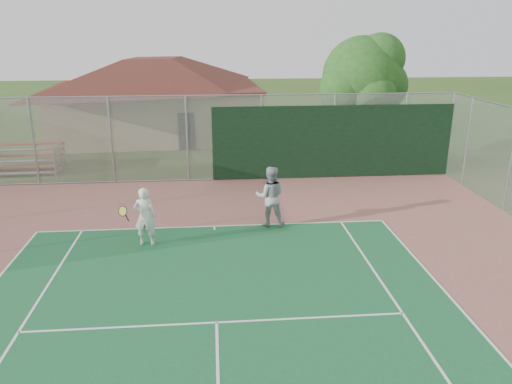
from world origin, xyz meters
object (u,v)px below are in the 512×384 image
Objects in this scene: bleachers at (25,158)px; tree at (364,79)px; clubhouse at (155,90)px; player_grey_back at (270,197)px; player_white_front at (145,217)px.

bleachers is 15.36m from tree.
player_grey_back is at bearing -73.84° from clubhouse.
tree is at bearing -132.04° from player_white_front.
tree reaches higher than bleachers.
player_grey_back is (9.98, -7.16, 0.35)m from bleachers.
tree is 9.36m from player_grey_back.
clubhouse is at bearing 52.77° from bleachers.
bleachers is at bearing -31.13° from player_grey_back.
player_white_front is at bearing -135.88° from tree.
player_grey_back is (3.77, 1.19, 0.09)m from player_white_front.
player_white_front is (1.16, -15.53, -1.80)m from clubhouse.
clubhouse is 15.68m from player_white_front.
clubhouse is at bearing -66.47° from player_grey_back.
clubhouse is 3.96× the size of bleachers.
player_white_front is (6.21, -8.35, 0.26)m from bleachers.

